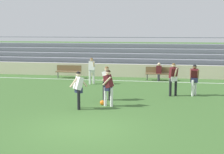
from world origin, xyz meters
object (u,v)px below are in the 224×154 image
at_px(bleacher_stand, 101,57).
at_px(player_white_deep_cover, 107,80).
at_px(player_white_pressing_high, 92,68).
at_px(player_white_on_ball, 79,87).
at_px(bench_near_bin, 159,72).
at_px(player_dark_wide_left, 108,85).
at_px(soccer_ball, 102,103).
at_px(bench_centre_sideline, 69,70).
at_px(player_dark_trailing_run, 173,76).
at_px(player_dark_challenging, 194,77).
at_px(spectator_seated, 159,70).

distance_m(bleacher_stand, player_white_deep_cover, 10.81).
height_order(player_white_pressing_high, player_white_on_ball, player_white_pressing_high).
relative_size(bench_near_bin, player_dark_wide_left, 1.09).
distance_m(player_white_deep_cover, soccer_ball, 1.38).
relative_size(player_dark_wide_left, player_white_pressing_high, 0.99).
relative_size(bleacher_stand, bench_near_bin, 13.56).
bearing_deg(bench_centre_sideline, player_white_on_ball, -69.87).
relative_size(player_dark_trailing_run, player_dark_challenging, 1.05).
relative_size(spectator_seated, player_dark_wide_left, 0.74).
xyz_separation_m(spectator_seated, player_white_pressing_high, (-4.12, -2.15, 0.29)).
height_order(bench_near_bin, player_white_pressing_high, player_white_pressing_high).
height_order(bench_near_bin, spectator_seated, spectator_seated).
relative_size(bleacher_stand, player_white_pressing_high, 14.67).
bearing_deg(player_dark_wide_left, player_white_deep_cover, 104.03).
distance_m(bench_near_bin, player_dark_trailing_run, 5.27).
xyz_separation_m(player_dark_challenging, soccer_ball, (-4.26, -2.94, -0.85)).
bearing_deg(player_dark_wide_left, bench_centre_sideline, 118.62).
bearing_deg(player_dark_challenging, player_white_pressing_high, 156.67).
height_order(bleacher_stand, player_white_deep_cover, bleacher_stand).
xyz_separation_m(player_white_deep_cover, player_white_on_ball, (-0.86, -1.97, -0.01)).
distance_m(player_white_pressing_high, player_white_on_ball, 6.55).
relative_size(spectator_seated, soccer_ball, 5.50).
relative_size(player_white_deep_cover, player_dark_wide_left, 1.01).
xyz_separation_m(bleacher_stand, player_dark_trailing_run, (5.71, -8.91, -0.18)).
distance_m(player_white_pressing_high, player_dark_trailing_run, 5.80).
distance_m(player_dark_trailing_run, player_white_on_ball, 5.39).
bearing_deg(player_dark_wide_left, soccer_ball, 150.37).
bearing_deg(player_dark_challenging, player_dark_trailing_run, -165.45).
height_order(bench_near_bin, player_white_on_ball, player_white_on_ball).
distance_m(bench_near_bin, player_dark_wide_left, 8.27).
distance_m(bleacher_stand, player_white_pressing_high, 6.05).
bearing_deg(spectator_seated, soccer_ball, -106.54).
bearing_deg(spectator_seated, player_white_deep_cover, -108.96).
height_order(bleacher_stand, bench_near_bin, bleacher_stand).
bearing_deg(player_white_on_ball, bench_near_bin, 70.21).
bearing_deg(bleacher_stand, player_dark_challenging, -51.85).
bearing_deg(bench_near_bin, bleacher_stand, 142.13).
height_order(player_white_deep_cover, player_white_pressing_high, player_white_pressing_high).
bearing_deg(player_dark_trailing_run, player_dark_challenging, 14.55).
bearing_deg(player_white_pressing_high, bench_centre_sideline, 134.50).
distance_m(bench_centre_sideline, player_dark_wide_left, 9.14).
distance_m(player_dark_wide_left, player_dark_challenging, 5.03).
xyz_separation_m(bench_near_bin, player_dark_wide_left, (-1.97, -8.02, 0.43)).
bearing_deg(bench_centre_sideline, bench_near_bin, 0.00).
xyz_separation_m(bench_centre_sideline, player_white_on_ball, (3.20, -8.74, 0.43)).
bearing_deg(player_dark_trailing_run, bench_centre_sideline, 144.49).
bearing_deg(bench_centre_sideline, player_white_pressing_high, -45.50).
relative_size(player_dark_challenging, soccer_ball, 7.37).
relative_size(player_dark_wide_left, player_dark_trailing_run, 0.96).
bearing_deg(player_dark_wide_left, player_white_pressing_high, 110.48).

